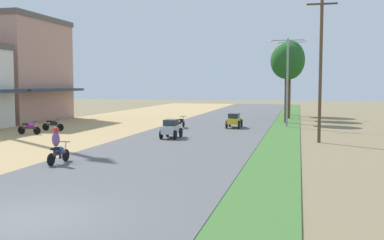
# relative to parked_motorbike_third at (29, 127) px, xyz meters

# --- Properties ---
(ground_plane) EXTENTS (180.00, 180.00, 0.00)m
(ground_plane) POSITION_rel_parked_motorbike_third_xyz_m (11.79, -17.51, -0.55)
(ground_plane) COLOR #7A6B4C
(road_strip) EXTENTS (9.00, 140.00, 0.08)m
(road_strip) POSITION_rel_parked_motorbike_third_xyz_m (11.79, -17.51, -0.51)
(road_strip) COLOR #565659
(road_strip) RESTS_ON ground
(median_strip) EXTENTS (2.40, 140.00, 0.06)m
(median_strip) POSITION_rel_parked_motorbike_third_xyz_m (17.49, -17.51, -0.52)
(median_strip) COLOR #3D6B2D
(median_strip) RESTS_ON ground
(shophouse_mid) EXTENTS (7.96, 9.70, 10.10)m
(shophouse_mid) POSITION_rel_parked_motorbike_third_xyz_m (-8.20, 10.63, 4.50)
(shophouse_mid) COLOR tan
(shophouse_mid) RESTS_ON ground
(parked_motorbike_third) EXTENTS (1.80, 0.54, 0.94)m
(parked_motorbike_third) POSITION_rel_parked_motorbike_third_xyz_m (0.00, 0.00, 0.00)
(parked_motorbike_third) COLOR black
(parked_motorbike_third) RESTS_ON dirt_shoulder
(parked_motorbike_fourth) EXTENTS (1.80, 0.54, 0.94)m
(parked_motorbike_fourth) POSITION_rel_parked_motorbike_third_xyz_m (0.34, 2.56, 0.00)
(parked_motorbike_fourth) COLOR black
(parked_motorbike_fourth) RESTS_ON dirt_shoulder
(median_tree_nearest) EXTENTS (2.97, 2.97, 7.34)m
(median_tree_nearest) POSITION_rel_parked_motorbike_third_xyz_m (17.40, 14.24, 5.15)
(median_tree_nearest) COLOR #4C351E
(median_tree_nearest) RESTS_ON median_strip
(median_tree_second) EXTENTS (3.11, 3.11, 8.07)m
(median_tree_second) POSITION_rel_parked_motorbike_third_xyz_m (17.54, 19.47, 5.54)
(median_tree_second) COLOR #4C351E
(median_tree_second) RESTS_ON median_strip
(median_tree_third) EXTENTS (3.38, 3.38, 8.44)m
(median_tree_third) POSITION_rel_parked_motorbike_third_xyz_m (17.25, 24.87, 5.75)
(median_tree_third) COLOR #4C351E
(median_tree_third) RESTS_ON median_strip
(streetlamp_near) EXTENTS (3.16, 0.20, 7.34)m
(streetlamp_near) POSITION_rel_parked_motorbike_third_xyz_m (17.59, 10.17, 3.77)
(streetlamp_near) COLOR gray
(streetlamp_near) RESTS_ON median_strip
(streetlamp_mid) EXTENTS (3.16, 0.20, 8.30)m
(streetlamp_mid) POSITION_rel_parked_motorbike_third_xyz_m (17.59, 22.35, 4.26)
(streetlamp_mid) COLOR gray
(streetlamp_mid) RESTS_ON median_strip
(utility_pole_near) EXTENTS (1.80, 0.20, 8.96)m
(utility_pole_near) POSITION_rel_parked_motorbike_third_xyz_m (19.80, 0.71, 4.12)
(utility_pole_near) COLOR brown
(utility_pole_near) RESTS_ON ground
(car_hatchback_silver) EXTENTS (1.04, 2.00, 1.23)m
(car_hatchback_silver) POSITION_rel_parked_motorbike_third_xyz_m (10.43, 0.15, 0.19)
(car_hatchback_silver) COLOR #B7BCC1
(car_hatchback_silver) RESTS_ON road_strip
(car_sedan_yellow) EXTENTS (1.10, 2.26, 1.19)m
(car_sedan_yellow) POSITION_rel_parked_motorbike_third_xyz_m (13.46, 8.05, 0.19)
(car_sedan_yellow) COLOR gold
(car_sedan_yellow) RESTS_ON road_strip
(motorbike_foreground_rider) EXTENTS (0.54, 1.80, 1.66)m
(motorbike_foreground_rider) POSITION_rel_parked_motorbike_third_xyz_m (8.21, -10.13, 0.30)
(motorbike_foreground_rider) COLOR black
(motorbike_foreground_rider) RESTS_ON road_strip
(motorbike_ahead_second) EXTENTS (0.54, 1.80, 0.94)m
(motorbike_ahead_second) POSITION_rel_parked_motorbike_third_xyz_m (9.38, 6.72, 0.02)
(motorbike_ahead_second) COLOR black
(motorbike_ahead_second) RESTS_ON road_strip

